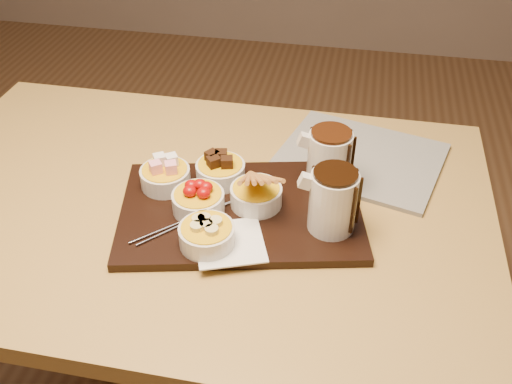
% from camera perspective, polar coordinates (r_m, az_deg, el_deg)
% --- Properties ---
extents(dining_table, '(1.20, 0.80, 0.75)m').
position_cam_1_polar(dining_table, '(1.22, -6.30, -4.38)').
color(dining_table, '#AD8740').
rests_on(dining_table, ground).
extents(serving_board, '(0.51, 0.39, 0.02)m').
position_cam_1_polar(serving_board, '(1.10, -1.53, -1.90)').
color(serving_board, black).
rests_on(serving_board, dining_table).
extents(napkin, '(0.15, 0.15, 0.00)m').
position_cam_1_polar(napkin, '(1.02, -2.63, -5.07)').
color(napkin, white).
rests_on(napkin, serving_board).
extents(bowl_marshmallows, '(0.10, 0.10, 0.04)m').
position_cam_1_polar(bowl_marshmallows, '(1.16, -9.04, 1.45)').
color(bowl_marshmallows, silver).
rests_on(bowl_marshmallows, serving_board).
extents(bowl_cake, '(0.10, 0.10, 0.04)m').
position_cam_1_polar(bowl_cake, '(1.16, -3.56, 2.00)').
color(bowl_cake, silver).
rests_on(bowl_cake, serving_board).
extents(bowl_strawberries, '(0.10, 0.10, 0.04)m').
position_cam_1_polar(bowl_strawberries, '(1.08, -5.78, -1.00)').
color(bowl_strawberries, silver).
rests_on(bowl_strawberries, serving_board).
extents(bowl_biscotti, '(0.10, 0.10, 0.04)m').
position_cam_1_polar(bowl_biscotti, '(1.09, 0.01, -0.41)').
color(bowl_biscotti, silver).
rests_on(bowl_biscotti, serving_board).
extents(bowl_bananas, '(0.10, 0.10, 0.04)m').
position_cam_1_polar(bowl_bananas, '(1.01, -4.93, -4.38)').
color(bowl_bananas, silver).
rests_on(bowl_bananas, serving_board).
extents(pitcher_dark_chocolate, '(0.10, 0.10, 0.12)m').
position_cam_1_polar(pitcher_dark_chocolate, '(1.03, 7.69, -0.97)').
color(pitcher_dark_chocolate, silver).
rests_on(pitcher_dark_chocolate, serving_board).
extents(pitcher_milk_chocolate, '(0.10, 0.10, 0.12)m').
position_cam_1_polar(pitcher_milk_chocolate, '(1.13, 7.31, 3.20)').
color(pitcher_milk_chocolate, silver).
rests_on(pitcher_milk_chocolate, serving_board).
extents(fondue_skewers, '(0.20, 0.21, 0.01)m').
position_cam_1_polar(fondue_skewers, '(1.08, -6.33, -2.49)').
color(fondue_skewers, silver).
rests_on(fondue_skewers, serving_board).
extents(newspaper, '(0.40, 0.35, 0.01)m').
position_cam_1_polar(newspaper, '(1.27, 10.34, 3.38)').
color(newspaper, beige).
rests_on(newspaper, dining_table).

